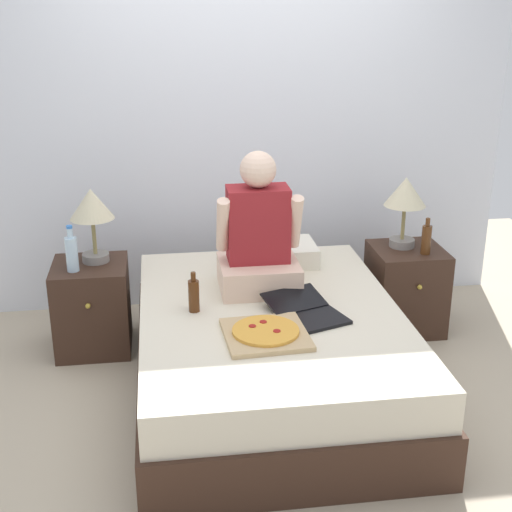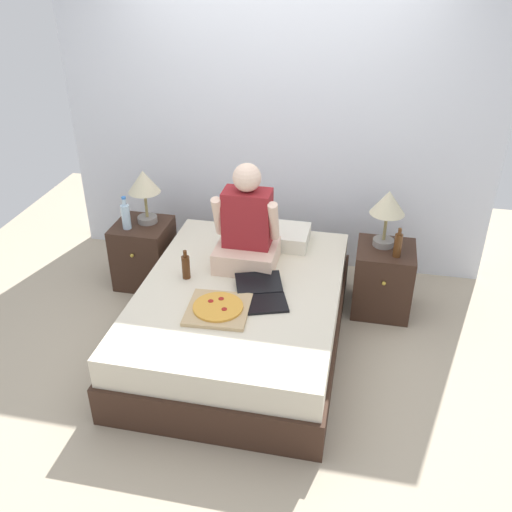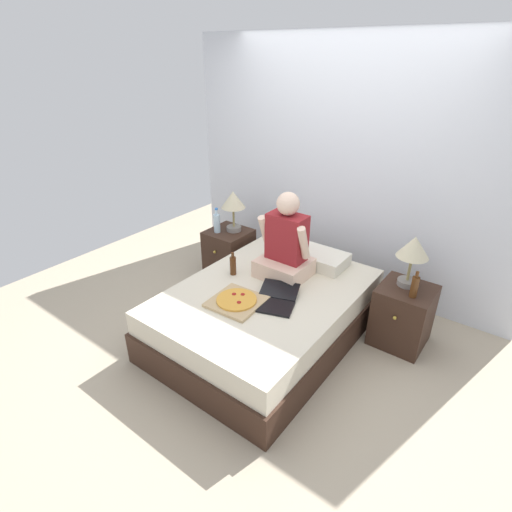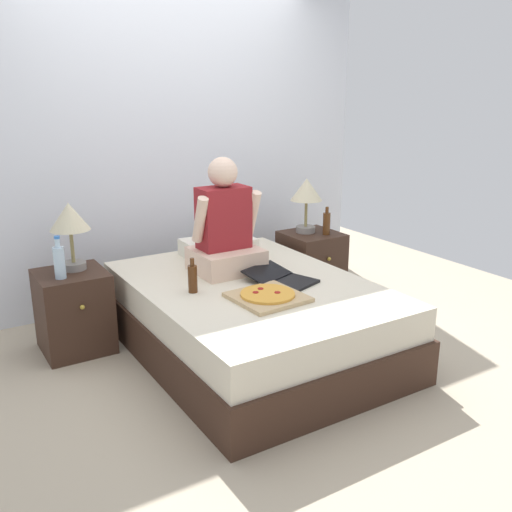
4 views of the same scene
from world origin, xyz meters
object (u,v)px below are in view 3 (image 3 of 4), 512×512
lamp_on_right_nightstand (413,251)px  person_seated (286,246)px  laptop (275,301)px  lamp_on_left_nightstand (233,202)px  water_bottle (217,223)px  nightstand_right (402,315)px  beer_bottle (415,286)px  beer_bottle_on_bed (233,265)px  nightstand_left (229,253)px  bed (266,314)px  pizza_box (237,301)px

lamp_on_right_nightstand → person_seated: 1.06m
laptop → lamp_on_left_nightstand: bearing=143.8°
lamp_on_left_nightstand → water_bottle: bearing=-130.6°
nightstand_right → water_bottle: bearing=-177.5°
lamp_on_left_nightstand → nightstand_right: bearing=-1.5°
lamp_on_right_nightstand → laptop: 1.19m
lamp_on_left_nightstand → laptop: size_ratio=0.91×
beer_bottle → beer_bottle_on_bed: size_ratio=1.05×
beer_bottle → person_seated: person_seated is taller
laptop → water_bottle: bearing=151.3°
lamp_on_left_nightstand → lamp_on_right_nightstand: bearing=0.0°
laptop → person_seated: bearing=114.3°
nightstand_left → bed: bearing=-33.6°
water_bottle → nightstand_right: 2.09m
person_seated → pizza_box: (-0.05, -0.62, -0.27)m
water_bottle → laptop: size_ratio=0.56×
lamp_on_right_nightstand → nightstand_left: bearing=-178.5°
lamp_on_right_nightstand → pizza_box: (-1.03, -1.01, -0.37)m
bed → water_bottle: size_ratio=7.01×
nightstand_right → nightstand_left: bearing=180.0°
laptop → nightstand_left: bearing=146.4°
nightstand_right → person_seated: bearing=-161.3°
lamp_on_left_nightstand → beer_bottle_on_bed: lamp_on_left_nightstand is taller
person_seated → nightstand_left: bearing=160.6°
pizza_box → person_seated: bearing=85.1°
pizza_box → beer_bottle_on_bed: 0.48m
beer_bottle → person_seated: size_ratio=0.29×
water_bottle → lamp_on_right_nightstand: bearing=4.0°
bed → lamp_on_left_nightstand: bearing=143.3°
person_seated → lamp_on_right_nightstand: bearing=21.8°
person_seated → pizza_box: size_ratio=1.85×
laptop → bed: bearing=146.9°
lamp_on_right_nightstand → water_bottle: bearing=-176.0°
bed → pizza_box: pizza_box is taller
person_seated → nightstand_right: bearing=18.7°
bed → nightstand_left: bearing=146.4°
nightstand_left → beer_bottle_on_bed: bearing=-46.4°
nightstand_left → water_bottle: (-0.08, -0.09, 0.38)m
beer_bottle → laptop: (-0.88, -0.67, -0.13)m
water_bottle → laptop: water_bottle is taller
water_bottle → beer_bottle_on_bed: size_ratio=1.25×
beer_bottle → beer_bottle_on_bed: beer_bottle is taller
nightstand_left → pizza_box: nightstand_left is taller
lamp_on_right_nightstand → beer_bottle_on_bed: bearing=-153.8°
lamp_on_right_nightstand → person_seated: (-0.98, -0.39, -0.10)m
lamp_on_left_nightstand → person_seated: (0.93, -0.39, -0.10)m
bed → person_seated: bearing=93.4°
laptop → pizza_box: bearing=-142.3°
nightstand_left → person_seated: person_seated is taller
nightstand_right → person_seated: 1.18m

